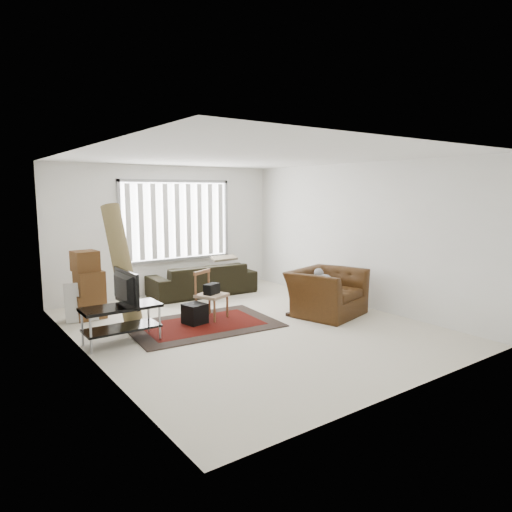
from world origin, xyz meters
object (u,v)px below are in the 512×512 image
(tv_stand, at_px, (121,316))
(sofa, at_px, (202,275))
(armchair, at_px, (327,289))
(side_chair, at_px, (211,293))
(moving_boxes, at_px, (88,287))

(tv_stand, relative_size, sofa, 0.49)
(tv_stand, height_order, armchair, armchair)
(sofa, bearing_deg, armchair, 114.52)
(tv_stand, xyz_separation_m, armchair, (3.48, -0.61, 0.06))
(side_chair, distance_m, armchair, 2.04)
(moving_boxes, xyz_separation_m, armchair, (3.49, -2.20, -0.09))
(tv_stand, xyz_separation_m, side_chair, (1.67, 0.33, 0.06))
(sofa, distance_m, armchair, 2.86)
(moving_boxes, distance_m, side_chair, 2.10)
(tv_stand, bearing_deg, sofa, 39.91)
(side_chair, bearing_deg, sofa, 41.37)
(sofa, height_order, armchair, armchair)
(tv_stand, height_order, sofa, sofa)
(tv_stand, height_order, moving_boxes, moving_boxes)
(tv_stand, relative_size, moving_boxes, 0.94)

